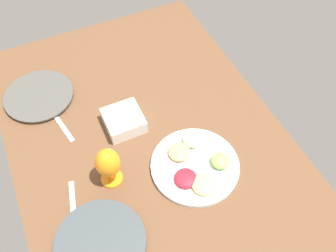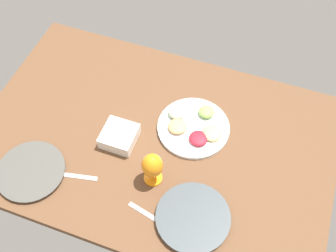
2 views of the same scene
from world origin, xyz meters
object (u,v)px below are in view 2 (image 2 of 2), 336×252
fruit_platter (193,126)px  hurricane_glass_orange (152,166)px  dinner_plate_left (31,171)px  dinner_plate_right (193,218)px  square_bowl_white (119,136)px

fruit_platter → hurricane_glass_orange: 32.32cm
dinner_plate_left → fruit_platter: 73.46cm
dinner_plate_left → fruit_platter: (58.12, 44.93, 0.59)cm
fruit_platter → hurricane_glass_orange: (-8.20, -29.91, 9.10)cm
dinner_plate_right → square_bowl_white: square_bowl_white is taller
hurricane_glass_orange → dinner_plate_right: bearing=-28.1°
dinner_plate_left → hurricane_glass_orange: 53.02cm
dinner_plate_left → dinner_plate_right: size_ratio=0.98×
dinner_plate_left → square_bowl_white: 40.28cm
dinner_plate_right → fruit_platter: bearing=107.6°
hurricane_glass_orange → square_bowl_white: hurricane_glass_orange is taller
square_bowl_white → dinner_plate_right: bearing=-29.8°
square_bowl_white → dinner_plate_left: bearing=-136.2°
dinner_plate_left → dinner_plate_right: dinner_plate_right is taller
dinner_plate_right → hurricane_glass_orange: hurricane_glass_orange is taller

